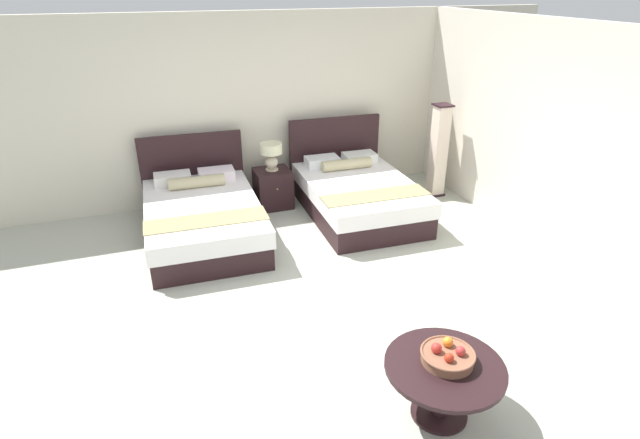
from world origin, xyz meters
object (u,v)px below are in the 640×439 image
object	(u,v)px
nightstand	(273,188)
fruit_bowl	(448,356)
coffee_table	(443,377)
floor_lamp_corner	(438,151)
table_lamp	(271,153)
bed_near_window	(202,216)
bed_near_corner	(357,194)

from	to	relation	value
nightstand	fruit_bowl	world-z (taller)	fruit_bowl
coffee_table	fruit_bowl	xyz separation A→B (m)	(0.03, 0.03, 0.17)
nightstand	coffee_table	distance (m)	4.25
fruit_bowl	floor_lamp_corner	bearing A→B (deg)	59.43
table_lamp	floor_lamp_corner	world-z (taller)	floor_lamp_corner
bed_near_window	fruit_bowl	xyz separation A→B (m)	(1.28, -3.59, 0.25)
bed_near_corner	table_lamp	bearing A→B (deg)	147.77
bed_near_corner	coffee_table	distance (m)	3.72
coffee_table	fruit_bowl	world-z (taller)	fruit_bowl
bed_near_corner	coffee_table	bearing A→B (deg)	-103.70
bed_near_corner	table_lamp	world-z (taller)	bed_near_corner
nightstand	floor_lamp_corner	distance (m)	2.51
coffee_table	floor_lamp_corner	world-z (taller)	floor_lamp_corner
fruit_bowl	floor_lamp_corner	xyz separation A→B (m)	(2.25, 3.81, 0.16)
bed_near_corner	table_lamp	size ratio (longest dim) A/B	5.43
bed_near_window	bed_near_corner	distance (m)	2.13
fruit_bowl	bed_near_corner	bearing A→B (deg)	76.69
bed_near_corner	floor_lamp_corner	distance (m)	1.47
table_lamp	floor_lamp_corner	xyz separation A→B (m)	(2.44, -0.43, -0.11)
nightstand	fruit_bowl	distance (m)	4.23
floor_lamp_corner	bed_near_corner	bearing A→B (deg)	-171.06
bed_near_window	fruit_bowl	size ratio (longest dim) A/B	5.53
nightstand	bed_near_window	bearing A→B (deg)	-149.89
fruit_bowl	floor_lamp_corner	world-z (taller)	floor_lamp_corner
bed_near_window	coffee_table	world-z (taller)	bed_near_window
bed_near_window	nightstand	bearing A→B (deg)	30.11
bed_near_window	nightstand	xyz separation A→B (m)	(1.09, 0.63, -0.01)
coffee_table	fruit_bowl	size ratio (longest dim) A/B	2.20
fruit_bowl	bed_near_window	bearing A→B (deg)	109.63
nightstand	coffee_table	bearing A→B (deg)	-87.93
coffee_table	nightstand	bearing A→B (deg)	92.07
nightstand	bed_near_corner	bearing A→B (deg)	-31.43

